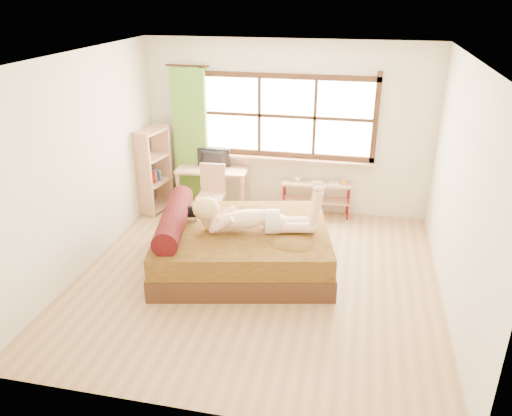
% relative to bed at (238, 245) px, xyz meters
% --- Properties ---
extents(floor, '(4.50, 4.50, 0.00)m').
position_rel_bed_xyz_m(floor, '(0.30, -0.25, -0.30)').
color(floor, '#9E754C').
rests_on(floor, ground).
extents(ceiling, '(4.50, 4.50, 0.00)m').
position_rel_bed_xyz_m(ceiling, '(0.30, -0.25, 2.40)').
color(ceiling, white).
rests_on(ceiling, wall_back).
extents(wall_back, '(4.50, 0.00, 4.50)m').
position_rel_bed_xyz_m(wall_back, '(0.30, 2.00, 1.05)').
color(wall_back, silver).
rests_on(wall_back, floor).
extents(wall_front, '(4.50, 0.00, 4.50)m').
position_rel_bed_xyz_m(wall_front, '(0.30, -2.50, 1.05)').
color(wall_front, silver).
rests_on(wall_front, floor).
extents(wall_left, '(0.00, 4.50, 4.50)m').
position_rel_bed_xyz_m(wall_left, '(-1.95, -0.25, 1.05)').
color(wall_left, silver).
rests_on(wall_left, floor).
extents(wall_right, '(0.00, 4.50, 4.50)m').
position_rel_bed_xyz_m(wall_right, '(2.55, -0.25, 1.05)').
color(wall_right, silver).
rests_on(wall_right, floor).
extents(window, '(2.80, 0.16, 1.46)m').
position_rel_bed_xyz_m(window, '(0.30, 1.97, 1.21)').
color(window, '#FFEDBF').
rests_on(window, wall_back).
extents(curtain, '(0.55, 0.10, 2.20)m').
position_rel_bed_xyz_m(curtain, '(-1.25, 1.88, 0.85)').
color(curtain, '#4D7F22').
rests_on(curtain, wall_back).
extents(bed, '(2.54, 2.20, 0.84)m').
position_rel_bed_xyz_m(bed, '(0.00, 0.00, 0.00)').
color(bed, '#362010').
rests_on(bed, floor).
extents(woman, '(1.61, 0.76, 0.67)m').
position_rel_bed_xyz_m(woman, '(0.20, -0.04, 0.59)').
color(woman, beige).
rests_on(woman, bed).
extents(kitten, '(0.35, 0.20, 0.27)m').
position_rel_bed_xyz_m(kitten, '(-0.67, 0.11, 0.39)').
color(kitten, black).
rests_on(kitten, bed).
extents(desk, '(1.17, 0.59, 0.71)m').
position_rel_bed_xyz_m(desk, '(-0.85, 1.70, 0.32)').
color(desk, tan).
rests_on(desk, floor).
extents(monitor, '(0.53, 0.10, 0.30)m').
position_rel_bed_xyz_m(monitor, '(-0.85, 1.75, 0.56)').
color(monitor, black).
rests_on(monitor, desk).
extents(chair, '(0.42, 0.42, 0.89)m').
position_rel_bed_xyz_m(chair, '(-0.75, 1.33, 0.19)').
color(chair, tan).
rests_on(chair, floor).
extents(pipe_shelf, '(1.12, 0.35, 0.63)m').
position_rel_bed_xyz_m(pipe_shelf, '(0.84, 1.82, 0.11)').
color(pipe_shelf, tan).
rests_on(pipe_shelf, floor).
extents(cup, '(0.12, 0.12, 0.09)m').
position_rel_bed_xyz_m(cup, '(0.53, 1.82, 0.30)').
color(cup, gray).
rests_on(cup, pipe_shelf).
extents(book, '(0.17, 0.23, 0.02)m').
position_rel_bed_xyz_m(book, '(1.03, 1.82, 0.26)').
color(book, gray).
rests_on(book, pipe_shelf).
extents(bookshelf, '(0.45, 0.65, 1.36)m').
position_rel_bed_xyz_m(bookshelf, '(-1.78, 1.48, 0.39)').
color(bookshelf, tan).
rests_on(bookshelf, floor).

